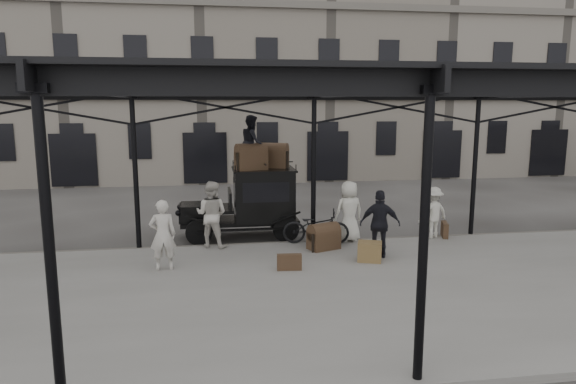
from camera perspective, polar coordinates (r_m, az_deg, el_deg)
The scene contains 18 objects.
ground at distance 13.46m, azimuth 4.49°, elevation -8.22°, with size 120.00×120.00×0.00m, color #383533.
platform at distance 11.61m, azimuth 6.78°, elevation -10.88°, with size 28.00×8.00×0.15m, color slate.
canopy at distance 11.14m, azimuth 6.87°, elevation 11.98°, with size 22.50×9.00×4.74m.
building_frontage at distance 30.73m, azimuth -3.23°, elevation 15.14°, with size 64.00×8.00×14.00m, color slate.
taxi at distance 15.99m, azimuth -3.86°, elevation -0.86°, with size 3.65×1.55×2.18m.
porter_left at distance 12.83m, azimuth -13.75°, elevation -4.65°, with size 0.63×0.42×1.74m, color beige.
porter_midleft at distance 14.58m, azimuth -8.50°, elevation -2.45°, with size 0.91×0.71×1.88m, color beige.
porter_centre at distance 15.13m, azimuth 6.80°, elevation -2.14°, with size 0.87×0.57×1.79m, color beige.
porter_official at distance 13.68m, azimuth 10.18°, elevation -3.51°, with size 1.05×0.44×1.79m, color black.
porter_right at distance 16.04m, azimuth 15.81°, elevation -2.20°, with size 1.00×0.58×1.55m, color beige.
bicycle at distance 14.86m, azimuth 3.13°, elevation -3.86°, with size 0.67×1.91×1.00m, color black.
porter_roof at distance 15.65m, azimuth -4.02°, elevation 5.55°, with size 0.80×0.62×1.64m, color black.
steamer_trunk_roof_near at distance 15.54m, azimuth -4.13°, elevation 3.71°, with size 0.91×0.55×0.66m, color #493622, non-canonical shape.
steamer_trunk_roof_far at distance 16.07m, azimuth -1.59°, elevation 3.89°, with size 0.87×0.53×0.64m, color #493622, non-canonical shape.
steamer_trunk_platform at distance 14.38m, azimuth 3.99°, elevation -5.14°, with size 0.84×0.51×0.61m, color #493622, non-canonical shape.
wicker_hamper at distance 13.45m, azimuth 9.06°, elevation -6.55°, with size 0.60×0.45×0.50m, color olive.
suitcase_upright at distance 16.32m, azimuth 17.00°, elevation -4.03°, with size 0.15×0.60×0.45m, color #493622.
suitcase_flat at distance 12.60m, azimuth 0.15°, elevation -7.80°, with size 0.60×0.15×0.40m, color #493622.
Camera 1 is at (-2.96, -12.45, 4.18)m, focal length 32.00 mm.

